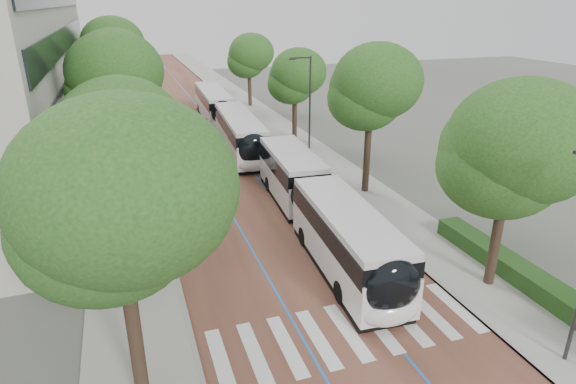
% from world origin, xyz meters
% --- Properties ---
extents(ground, '(160.00, 160.00, 0.00)m').
position_xyz_m(ground, '(0.00, 0.00, 0.00)').
color(ground, '#51544C').
rests_on(ground, ground).
extents(road, '(11.00, 140.00, 0.02)m').
position_xyz_m(road, '(0.00, 40.00, 0.01)').
color(road, brown).
rests_on(road, ground).
extents(sidewalk_left, '(4.00, 140.00, 0.12)m').
position_xyz_m(sidewalk_left, '(-7.50, 40.00, 0.06)').
color(sidewalk_left, '#9B9892').
rests_on(sidewalk_left, ground).
extents(sidewalk_right, '(4.00, 140.00, 0.12)m').
position_xyz_m(sidewalk_right, '(7.50, 40.00, 0.06)').
color(sidewalk_right, '#9B9892').
rests_on(sidewalk_right, ground).
extents(kerb_left, '(0.20, 140.00, 0.14)m').
position_xyz_m(kerb_left, '(-5.60, 40.00, 0.06)').
color(kerb_left, gray).
rests_on(kerb_left, ground).
extents(kerb_right, '(0.20, 140.00, 0.14)m').
position_xyz_m(kerb_right, '(5.60, 40.00, 0.06)').
color(kerb_right, gray).
rests_on(kerb_right, ground).
extents(zebra_crossing, '(10.55, 3.60, 0.01)m').
position_xyz_m(zebra_crossing, '(0.20, 1.00, 0.03)').
color(zebra_crossing, silver).
rests_on(zebra_crossing, ground).
extents(lane_line_left, '(0.12, 126.00, 0.01)m').
position_xyz_m(lane_line_left, '(-1.60, 40.00, 0.02)').
color(lane_line_left, blue).
rests_on(lane_line_left, road).
extents(lane_line_right, '(0.12, 126.00, 0.01)m').
position_xyz_m(lane_line_right, '(1.60, 40.00, 0.02)').
color(lane_line_right, blue).
rests_on(lane_line_right, road).
extents(hedge, '(1.20, 14.00, 0.80)m').
position_xyz_m(hedge, '(9.10, 0.00, 0.52)').
color(hedge, '#183E15').
rests_on(hedge, sidewalk_right).
extents(streetlight_far, '(1.82, 0.20, 8.00)m').
position_xyz_m(streetlight_far, '(6.62, 22.00, 4.82)').
color(streetlight_far, '#303032').
rests_on(streetlight_far, sidewalk_right).
extents(lamp_post_left, '(0.14, 0.14, 8.00)m').
position_xyz_m(lamp_post_left, '(-6.10, 8.00, 4.12)').
color(lamp_post_left, '#303032').
rests_on(lamp_post_left, sidewalk_left).
extents(trees_left, '(6.17, 60.57, 10.10)m').
position_xyz_m(trees_left, '(-7.50, 23.90, 6.96)').
color(trees_left, black).
rests_on(trees_left, ground).
extents(trees_right, '(6.02, 47.65, 9.15)m').
position_xyz_m(trees_right, '(7.70, 19.25, 6.09)').
color(trees_right, black).
rests_on(trees_right, ground).
extents(lead_bus, '(3.70, 18.52, 3.20)m').
position_xyz_m(lead_bus, '(2.30, 8.94, 1.63)').
color(lead_bus, black).
rests_on(lead_bus, ground).
extents(bus_queued_0, '(3.27, 12.53, 3.20)m').
position_xyz_m(bus_queued_0, '(1.90, 25.13, 1.62)').
color(bus_queued_0, white).
rests_on(bus_queued_0, ground).
extents(bus_queued_1, '(3.00, 12.49, 3.20)m').
position_xyz_m(bus_queued_1, '(2.21, 38.04, 1.62)').
color(bus_queued_1, white).
rests_on(bus_queued_1, ground).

